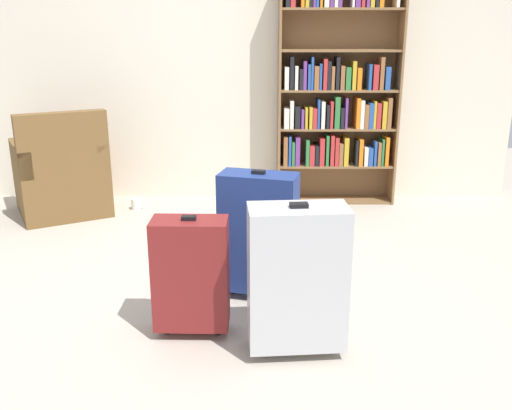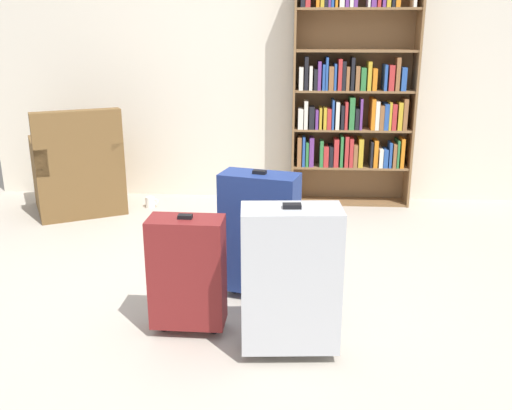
{
  "view_description": "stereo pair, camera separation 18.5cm",
  "coord_description": "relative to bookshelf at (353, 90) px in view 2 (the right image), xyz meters",
  "views": [
    {
      "loc": [
        0.13,
        -3.03,
        1.53
      ],
      "look_at": [
        0.13,
        0.08,
        0.55
      ],
      "focal_mm": 39.58,
      "sensor_mm": 36.0,
      "label": 1
    },
    {
      "loc": [
        0.32,
        -3.02,
        1.53
      ],
      "look_at": [
        0.13,
        0.08,
        0.55
      ],
      "focal_mm": 39.58,
      "sensor_mm": 36.0,
      "label": 2
    }
  ],
  "objects": [
    {
      "name": "suitcase_dark_red",
      "position": [
        -1.04,
        -2.37,
        -0.67
      ],
      "size": [
        0.38,
        0.2,
        0.65
      ],
      "color": "maroon",
      "rests_on": "ground"
    },
    {
      "name": "bookshelf",
      "position": [
        0.0,
        0.0,
        0.0
      ],
      "size": [
        1.05,
        0.26,
        2.0
      ],
      "color": "brown",
      "rests_on": "ground"
    },
    {
      "name": "back_wall",
      "position": [
        -0.85,
        0.19,
        0.29
      ],
      "size": [
        4.93,
        0.1,
        2.6
      ],
      "primitive_type": "cube",
      "color": "beige",
      "rests_on": "ground"
    },
    {
      "name": "ground_plane",
      "position": [
        -0.85,
        -1.96,
        -1.01
      ],
      "size": [
        8.62,
        8.62,
        0.0
      ],
      "primitive_type": "plane",
      "color": "#B2A899"
    },
    {
      "name": "armchair",
      "position": [
        -2.36,
        -0.37,
        -0.69
      ],
      "size": [
        0.95,
        0.95,
        0.9
      ],
      "color": "brown",
      "rests_on": "ground"
    },
    {
      "name": "suitcase_navy_blue",
      "position": [
        -0.7,
        -1.93,
        -0.61
      ],
      "size": [
        0.48,
        0.31,
        0.77
      ],
      "color": "navy",
      "rests_on": "ground"
    },
    {
      "name": "suitcase_silver",
      "position": [
        -0.52,
        -2.54,
        -0.61
      ],
      "size": [
        0.48,
        0.27,
        0.77
      ],
      "color": "#B7BABF",
      "rests_on": "ground"
    },
    {
      "name": "mug",
      "position": [
        -1.76,
        -0.27,
        -0.96
      ],
      "size": [
        0.12,
        0.08,
        0.1
      ],
      "color": "white",
      "rests_on": "ground"
    }
  ]
}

